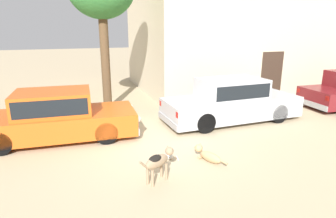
# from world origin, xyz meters

# --- Properties ---
(ground_plane) EXTENTS (80.00, 80.00, 0.00)m
(ground_plane) POSITION_xyz_m (0.00, 0.00, 0.00)
(ground_plane) COLOR tan
(parked_sedan_nearest) EXTENTS (4.61, 1.94, 1.42)m
(parked_sedan_nearest) POSITION_xyz_m (-2.76, 1.25, 0.70)
(parked_sedan_nearest) COLOR #D15619
(parked_sedan_nearest) RESTS_ON ground_plane
(parked_sedan_second) EXTENTS (4.83, 1.84, 1.47)m
(parked_sedan_second) POSITION_xyz_m (2.84, 1.10, 0.72)
(parked_sedan_second) COLOR #B2B5BA
(parked_sedan_second) RESTS_ON ground_plane
(stray_dog_spotted) EXTENTS (0.91, 0.52, 0.69)m
(stray_dog_spotted) POSITION_xyz_m (-0.72, -1.98, 0.46)
(stray_dog_spotted) COLOR #997F60
(stray_dog_spotted) RESTS_ON ground_plane
(stray_dog_tan) EXTENTS (0.48, 0.99, 0.36)m
(stray_dog_tan) POSITION_xyz_m (0.69, -1.45, 0.15)
(stray_dog_tan) COLOR tan
(stray_dog_tan) RESTS_ON ground_plane
(stray_cat) EXTENTS (0.58, 0.25, 0.17)m
(stray_cat) POSITION_xyz_m (-0.27, -1.08, 0.08)
(stray_cat) COLOR beige
(stray_cat) RESTS_ON ground_plane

